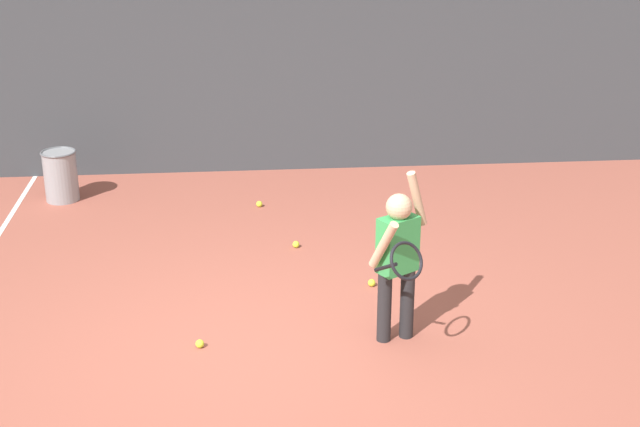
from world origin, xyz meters
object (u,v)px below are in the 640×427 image
at_px(tennis_ball_2, 259,204).
at_px(ball_hopper, 61,175).
at_px(tennis_ball_3, 296,244).
at_px(tennis_ball_5, 200,344).
at_px(tennis_player, 398,255).
at_px(tennis_ball_4, 372,283).

bearing_deg(tennis_ball_2, ball_hopper, 169.27).
distance_m(ball_hopper, tennis_ball_3, 2.93).
xyz_separation_m(ball_hopper, tennis_ball_5, (1.62, -3.41, -0.26)).
height_order(ball_hopper, tennis_ball_3, ball_hopper).
height_order(tennis_ball_2, tennis_ball_5, same).
relative_size(tennis_player, tennis_ball_2, 20.46).
relative_size(tennis_ball_3, tennis_ball_4, 1.00).
bearing_deg(tennis_ball_2, tennis_player, -71.79).
bearing_deg(tennis_ball_5, ball_hopper, 115.45).
xyz_separation_m(tennis_player, tennis_ball_4, (-0.05, 0.96, -0.69)).
xyz_separation_m(tennis_player, tennis_ball_5, (-1.52, 0.00, -0.69)).
bearing_deg(tennis_player, ball_hopper, 101.29).
xyz_separation_m(ball_hopper, tennis_ball_3, (2.48, -1.55, -0.26)).
relative_size(tennis_ball_4, tennis_ball_5, 1.00).
bearing_deg(tennis_ball_5, tennis_ball_3, 65.27).
relative_size(tennis_ball_2, tennis_ball_5, 1.00).
relative_size(ball_hopper, tennis_ball_3, 8.52).
distance_m(tennis_ball_3, tennis_ball_5, 2.05).
bearing_deg(ball_hopper, tennis_ball_4, -38.47).
bearing_deg(tennis_ball_3, tennis_ball_4, -56.14).
height_order(ball_hopper, tennis_ball_2, ball_hopper).
relative_size(ball_hopper, tennis_ball_5, 8.52).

